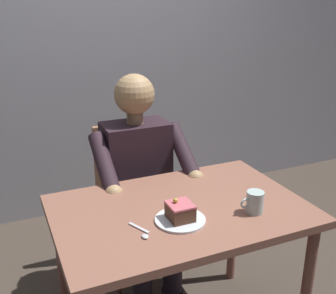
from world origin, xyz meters
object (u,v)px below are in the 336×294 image
Objects in this scene: coffee_cup at (255,202)px; dining_table at (180,225)px; dessert_spoon at (142,232)px; chair at (132,193)px; cake_slice at (180,211)px; seated_person at (141,181)px.

dining_table is at bearing -31.98° from coffee_cup.
chair is at bearing -105.73° from dessert_spoon.
dining_table is 0.28m from dessert_spoon.
dining_table is at bearing -116.15° from cake_slice.
chair is 0.23m from seated_person.
seated_person is 0.63m from cake_slice.
seated_person reaches higher than coffee_cup.
coffee_cup is at bearing 107.65° from chair.
coffee_cup is at bearing 175.87° from dessert_spoon.
chair reaches higher than dining_table.
coffee_cup is 0.78× the size of dessert_spoon.
cake_slice reaches higher than dessert_spoon.
dining_table is at bearing 90.00° from seated_person.
seated_person is (0.00, -0.50, 0.00)m from dining_table.
seated_person is at bearing 90.00° from chair.
seated_person is 8.74× the size of dessert_spoon.
dining_table is at bearing -149.92° from dessert_spoon.
dining_table is 0.50m from seated_person.
cake_slice is 0.18m from dessert_spoon.
cake_slice reaches higher than dining_table.
seated_person is at bearing -94.88° from cake_slice.
chair is at bearing -93.81° from cake_slice.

